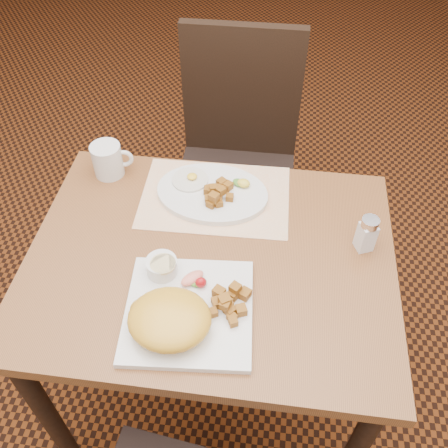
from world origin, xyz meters
TOP-DOWN VIEW (x-y plane):
  - ground at (0.00, 0.00)m, footprint 8.00×8.00m
  - table at (0.00, 0.00)m, footprint 0.90×0.70m
  - chair_far at (-0.00, 0.66)m, footprint 0.42×0.43m
  - placemat at (-0.02, 0.21)m, footprint 0.41×0.29m
  - plate_square at (-0.02, -0.17)m, footprint 0.30×0.30m
  - plate_oval at (-0.03, 0.21)m, footprint 0.32×0.25m
  - hollandaise_mound at (-0.05, -0.22)m, footprint 0.18×0.16m
  - ramekin at (-0.10, -0.07)m, footprint 0.07×0.07m
  - garnish_sq at (-0.02, -0.10)m, footprint 0.07×0.06m
  - fried_egg at (-0.09, 0.24)m, footprint 0.10×0.10m
  - garnish_ov at (0.05, 0.24)m, footprint 0.06×0.05m
  - salt_shaker at (0.37, 0.08)m, footprint 0.06×0.06m
  - coffee_mug at (-0.33, 0.27)m, footprint 0.11×0.08m
  - home_fries_sq at (0.06, -0.15)m, footprint 0.09×0.10m
  - home_fries_ov at (-0.01, 0.19)m, footprint 0.08×0.11m

SIDE VIEW (x-z plane):
  - ground at x=0.00m, z-range 0.00..0.00m
  - chair_far at x=0.00m, z-range 0.05..1.02m
  - table at x=0.00m, z-range 0.27..1.02m
  - placemat at x=-0.02m, z-range 0.75..0.75m
  - plate_square at x=-0.02m, z-range 0.75..0.77m
  - plate_oval at x=-0.03m, z-range 0.75..0.77m
  - fried_egg at x=-0.09m, z-range 0.76..0.78m
  - garnish_sq at x=-0.02m, z-range 0.76..0.79m
  - garnish_ov at x=0.05m, z-range 0.77..0.79m
  - home_fries_sq at x=0.06m, z-range 0.76..0.80m
  - home_fries_ov at x=-0.01m, z-range 0.76..0.80m
  - ramekin at x=-0.10m, z-range 0.77..0.81m
  - hollandaise_mound at x=-0.05m, z-range 0.76..0.83m
  - coffee_mug at x=-0.33m, z-range 0.75..0.85m
  - salt_shaker at x=0.37m, z-range 0.75..0.85m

